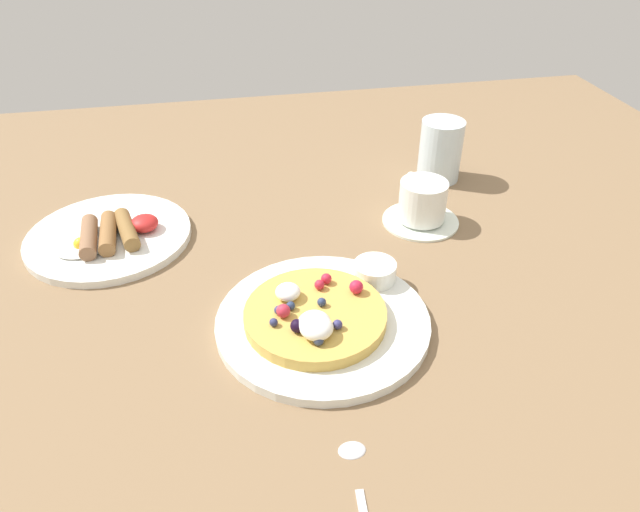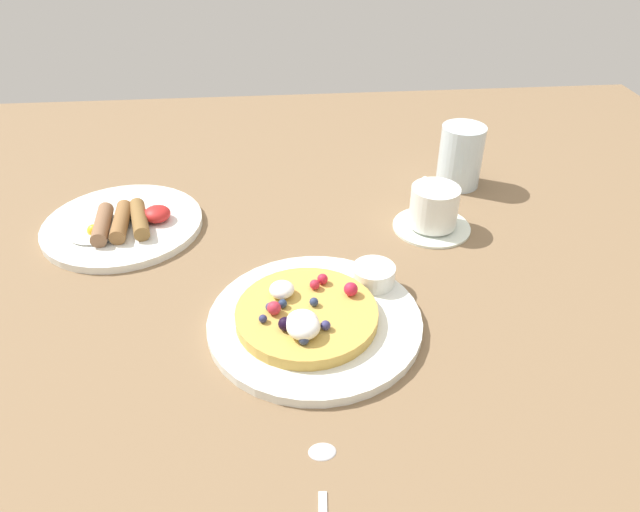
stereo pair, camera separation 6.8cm
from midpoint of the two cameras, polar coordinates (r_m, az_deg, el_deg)
ground_plane at (r=81.46cm, az=-3.08°, el=-4.09°), size 184.75×153.05×3.00cm
pancake_plate at (r=74.25cm, az=2.14°, el=-6.48°), size 27.02×27.02×1.30cm
pancake_with_berries at (r=72.42cm, az=1.29°, el=-5.82°), size 17.78×17.78×4.01cm
syrup_ramekin at (r=79.20cm, az=7.72°, el=-1.90°), size 5.80×5.80×2.63cm
breakfast_plate at (r=96.90cm, az=-16.75°, el=2.86°), size 24.87×24.87×1.22cm
fried_breakfast at (r=94.32cm, az=-16.68°, el=3.14°), size 14.91×10.91×2.59cm
coffee_saucer at (r=95.37cm, az=12.85°, el=2.84°), size 12.27×12.27×0.81cm
coffee_cup at (r=93.65cm, az=13.10°, el=4.82°), size 7.53×10.72×6.37cm
teaspoon at (r=59.86cm, az=3.76°, el=-21.01°), size 2.98×14.48×0.60cm
water_glass at (r=107.29cm, az=15.34°, el=9.32°), size 7.59×7.59×10.93cm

